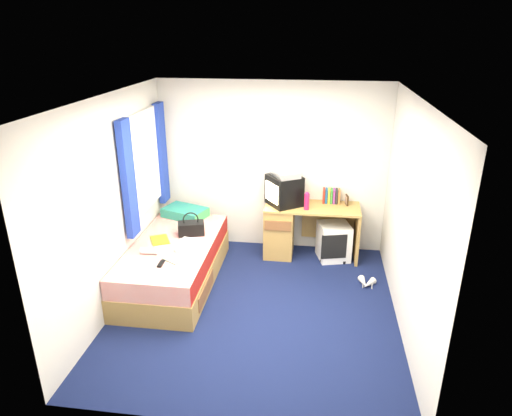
# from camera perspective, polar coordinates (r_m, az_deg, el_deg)

# --- Properties ---
(ground) EXTENTS (3.40, 3.40, 0.00)m
(ground) POSITION_cam_1_polar(r_m,az_deg,el_deg) (5.43, -0.06, -12.37)
(ground) COLOR #0C1438
(ground) RESTS_ON ground
(room_shell) EXTENTS (3.40, 3.40, 3.40)m
(room_shell) POSITION_cam_1_polar(r_m,az_deg,el_deg) (4.77, -0.07, 2.22)
(room_shell) COLOR white
(room_shell) RESTS_ON ground
(bed) EXTENTS (1.01, 2.00, 0.54)m
(bed) POSITION_cam_1_polar(r_m,az_deg,el_deg) (5.90, -10.16, -6.76)
(bed) COLOR tan
(bed) RESTS_ON ground
(pillow) EXTENTS (0.68, 0.55, 0.13)m
(pillow) POSITION_cam_1_polar(r_m,az_deg,el_deg) (6.52, -8.85, -0.54)
(pillow) COLOR #176196
(pillow) RESTS_ON bed
(desk) EXTENTS (1.30, 0.55, 0.75)m
(desk) POSITION_cam_1_polar(r_m,az_deg,el_deg) (6.46, 4.49, -2.45)
(desk) COLOR tan
(desk) RESTS_ON ground
(storage_cube) EXTENTS (0.50, 0.50, 0.51)m
(storage_cube) POSITION_cam_1_polar(r_m,az_deg,el_deg) (6.47, 9.68, -4.13)
(storage_cube) COLOR white
(storage_cube) RESTS_ON ground
(crt_tv) EXTENTS (0.56, 0.56, 0.42)m
(crt_tv) POSITION_cam_1_polar(r_m,az_deg,el_deg) (6.27, 3.52, 2.22)
(crt_tv) COLOR black
(crt_tv) RESTS_ON desk
(vcr) EXTENTS (0.46, 0.50, 0.08)m
(vcr) POSITION_cam_1_polar(r_m,az_deg,el_deg) (6.19, 3.60, 4.38)
(vcr) COLOR silver
(vcr) RESTS_ON crt_tv
(book_row) EXTENTS (0.24, 0.13, 0.20)m
(book_row) POSITION_cam_1_polar(r_m,az_deg,el_deg) (6.45, 9.40, 1.51)
(book_row) COLOR maroon
(book_row) RESTS_ON desk
(picture_frame) EXTENTS (0.04, 0.12, 0.14)m
(picture_frame) POSITION_cam_1_polar(r_m,az_deg,el_deg) (6.42, 11.28, 1.00)
(picture_frame) COLOR #322110
(picture_frame) RESTS_ON desk
(pink_water_bottle) EXTENTS (0.07, 0.07, 0.22)m
(pink_water_bottle) POSITION_cam_1_polar(r_m,az_deg,el_deg) (6.15, 6.36, 0.78)
(pink_water_bottle) COLOR #C71C4E
(pink_water_bottle) RESTS_ON desk
(aerosol_can) EXTENTS (0.06, 0.06, 0.17)m
(aerosol_can) POSITION_cam_1_polar(r_m,az_deg,el_deg) (6.34, 5.94, 1.19)
(aerosol_can) COLOR white
(aerosol_can) RESTS_ON desk
(handbag) EXTENTS (0.37, 0.28, 0.31)m
(handbag) POSITION_cam_1_polar(r_m,az_deg,el_deg) (5.95, -8.11, -2.48)
(handbag) COLOR black
(handbag) RESTS_ON bed
(towel) EXTENTS (0.34, 0.30, 0.10)m
(towel) POSITION_cam_1_polar(r_m,az_deg,el_deg) (5.56, -8.15, -4.73)
(towel) COLOR white
(towel) RESTS_ON bed
(magazine) EXTENTS (0.31, 0.35, 0.01)m
(magazine) POSITION_cam_1_polar(r_m,az_deg,el_deg) (5.88, -11.94, -3.91)
(magazine) COLOR #DDF91B
(magazine) RESTS_ON bed
(water_bottle) EXTENTS (0.20, 0.08, 0.07)m
(water_bottle) POSITION_cam_1_polar(r_m,az_deg,el_deg) (5.56, -13.21, -5.28)
(water_bottle) COLOR #B3BFC5
(water_bottle) RESTS_ON bed
(colour_swatch_fan) EXTENTS (0.22, 0.16, 0.01)m
(colour_swatch_fan) POSITION_cam_1_polar(r_m,az_deg,el_deg) (5.36, -10.67, -6.49)
(colour_swatch_fan) COLOR gold
(colour_swatch_fan) RESTS_ON bed
(remote_control) EXTENTS (0.06, 0.16, 0.02)m
(remote_control) POSITION_cam_1_polar(r_m,az_deg,el_deg) (5.31, -11.79, -6.82)
(remote_control) COLOR black
(remote_control) RESTS_ON bed
(window_assembly) EXTENTS (0.11, 1.42, 1.40)m
(window_assembly) POSITION_cam_1_polar(r_m,az_deg,el_deg) (6.00, -13.70, 5.36)
(window_assembly) COLOR silver
(window_assembly) RESTS_ON room_shell
(white_heels) EXTENTS (0.23, 0.25, 0.09)m
(white_heels) POSITION_cam_1_polar(r_m,az_deg,el_deg) (5.98, 13.61, -9.12)
(white_heels) COLOR silver
(white_heels) RESTS_ON ground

